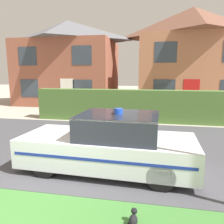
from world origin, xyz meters
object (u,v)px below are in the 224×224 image
Objects in this scene: police_car at (110,144)px; cat at (133,219)px; house_left at (69,62)px; house_right at (191,57)px.

cat is (0.78, -2.00, -0.59)m from police_car.
cat is at bearing -64.82° from house_left.
house_right is at bearing -7.00° from cat.
house_right reaches higher than police_car.
house_left reaches higher than cat.
house_left is (-5.83, 12.06, 2.66)m from police_car.
house_right is (9.60, 0.40, 0.33)m from house_left.
cat is 15.19m from house_right.
house_left is at bearing 29.88° from cat.
house_left reaches higher than police_car.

